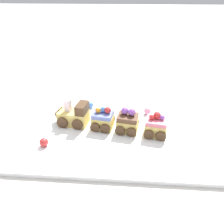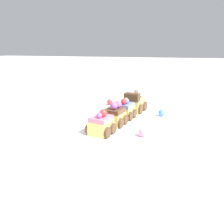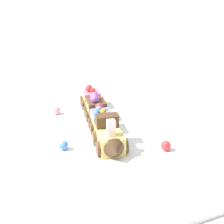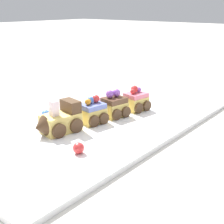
% 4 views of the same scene
% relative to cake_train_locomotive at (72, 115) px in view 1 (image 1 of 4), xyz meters
% --- Properties ---
extents(ground_plane, '(10.00, 10.00, 0.00)m').
position_rel_cake_train_locomotive_xyz_m(ground_plane, '(-0.11, 0.03, -0.04)').
color(ground_plane, beige).
extents(display_board, '(0.74, 0.37, 0.01)m').
position_rel_cake_train_locomotive_xyz_m(display_board, '(-0.11, 0.03, -0.03)').
color(display_board, white).
rests_on(display_board, ground_plane).
extents(cake_train_locomotive, '(0.12, 0.08, 0.08)m').
position_rel_cake_train_locomotive_xyz_m(cake_train_locomotive, '(0.00, 0.00, 0.00)').
color(cake_train_locomotive, '#EACC66').
rests_on(cake_train_locomotive, display_board).
extents(cake_car_blueberry, '(0.07, 0.07, 0.07)m').
position_rel_cake_train_locomotive_xyz_m(cake_car_blueberry, '(-0.10, 0.02, -0.00)').
color(cake_car_blueberry, '#EACC66').
rests_on(cake_car_blueberry, display_board).
extents(cake_car_chocolate, '(0.07, 0.07, 0.07)m').
position_rel_cake_train_locomotive_xyz_m(cake_car_chocolate, '(-0.17, 0.03, 0.00)').
color(cake_car_chocolate, '#EACC66').
rests_on(cake_car_chocolate, display_board).
extents(cake_car_strawberry, '(0.07, 0.07, 0.07)m').
position_rel_cake_train_locomotive_xyz_m(cake_car_strawberry, '(-0.25, 0.04, -0.00)').
color(cake_car_strawberry, '#EACC66').
rests_on(cake_car_strawberry, display_board).
extents(gumball_blue, '(0.02, 0.02, 0.02)m').
position_rel_cake_train_locomotive_xyz_m(gumball_blue, '(-0.04, -0.10, -0.02)').
color(gumball_blue, '#4C84E0').
rests_on(gumball_blue, display_board).
extents(gumball_red, '(0.02, 0.02, 0.02)m').
position_rel_cake_train_locomotive_xyz_m(gumball_red, '(0.05, 0.12, -0.02)').
color(gumball_red, red).
rests_on(gumball_red, display_board).
extents(gumball_pink, '(0.02, 0.02, 0.02)m').
position_rel_cake_train_locomotive_xyz_m(gumball_pink, '(-0.24, -0.07, -0.02)').
color(gumball_pink, pink).
rests_on(gumball_pink, display_board).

